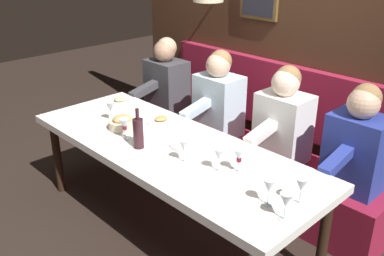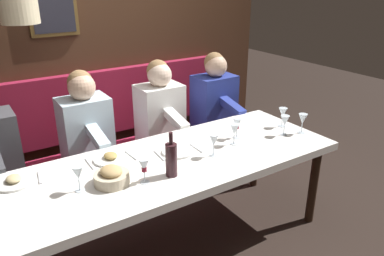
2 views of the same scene
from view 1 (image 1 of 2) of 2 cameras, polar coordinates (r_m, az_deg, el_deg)
name	(u,v)px [view 1 (image 1 of 2)]	position (r m, az deg, el deg)	size (l,w,h in m)	color
ground_plane	(171,227)	(3.54, -2.84, -13.05)	(12.00, 12.00, 0.00)	black
dining_table	(169,152)	(3.18, -3.09, -3.26)	(0.90, 2.44, 0.74)	white
banquette_bench	(243,166)	(3.96, 6.82, -4.99)	(0.52, 2.64, 0.45)	maroon
back_wall_panel	(290,31)	(4.03, 12.84, 12.40)	(0.59, 3.84, 2.90)	#422819
diner_nearest	(358,142)	(3.23, 21.16, -1.77)	(0.60, 0.40, 0.79)	#283893
diner_near	(283,118)	(3.50, 12.03, 1.34)	(0.60, 0.40, 0.79)	white
diner_middle	(218,96)	(3.91, 3.51, 4.20)	(0.60, 0.40, 0.79)	silver
diner_far	(166,79)	(4.40, -3.47, 6.47)	(0.60, 0.40, 0.79)	#3D3D42
place_setting_0	(186,144)	(3.14, -0.82, -2.21)	(0.24, 0.31, 0.01)	white
place_setting_1	(120,101)	(4.02, -9.53, 3.56)	(0.24, 0.32, 0.05)	silver
place_setting_2	(161,121)	(3.54, -4.10, 1.00)	(0.24, 0.31, 0.05)	white
wine_glass_0	(239,156)	(2.75, 6.28, -3.76)	(0.07, 0.07, 0.16)	silver
wine_glass_1	(124,125)	(3.23, -8.97, 0.40)	(0.07, 0.07, 0.16)	silver
wine_glass_2	(219,155)	(2.75, 3.63, -3.66)	(0.07, 0.07, 0.16)	silver
wine_glass_3	(184,147)	(2.86, -1.06, -2.49)	(0.07, 0.07, 0.16)	silver
wine_glass_4	(301,186)	(2.50, 14.33, -7.46)	(0.07, 0.07, 0.16)	silver
wine_glass_5	(269,187)	(2.45, 10.18, -7.70)	(0.07, 0.07, 0.16)	silver
wine_glass_6	(111,108)	(3.58, -10.77, 2.66)	(0.07, 0.07, 0.16)	silver
wine_glass_7	(286,201)	(2.34, 12.36, -9.48)	(0.07, 0.07, 0.16)	silver
wine_bottle	(138,133)	(3.08, -7.15, -0.63)	(0.08, 0.08, 0.30)	#33191E
bread_bowl	(122,123)	(3.44, -9.22, 0.66)	(0.22, 0.22, 0.12)	beige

